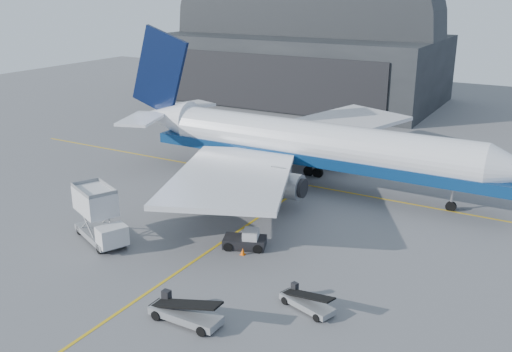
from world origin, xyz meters
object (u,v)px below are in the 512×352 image
Objects in this scene: pushback_tug at (246,241)px; belt_loader_b at (307,302)px; catering_truck at (99,216)px; belt_loader_a at (185,313)px; airliner at (303,143)px.

belt_loader_b is at bearing -57.14° from pushback_tug.
belt_loader_a is (13.75, -6.48, -1.62)m from catering_truck.
belt_loader_b is at bearing 20.47° from catering_truck.
belt_loader_a is at bearing -121.80° from belt_loader_b.
airliner reaches higher than belt_loader_b.
catering_truck is 1.30× the size of belt_loader_a.
pushback_tug is (2.92, -16.85, -3.99)m from airliner.
pushback_tug is 0.75× the size of belt_loader_a.
belt_loader_b is (8.41, -6.12, -0.11)m from pushback_tug.
airliner is 10.85× the size of belt_loader_b.
belt_loader_b is (11.33, -22.97, -4.09)m from airliner.
airliner is 29.01m from belt_loader_a.
pushback_tug is at bearing 47.06° from catering_truck.
catering_truck is 20.03m from belt_loader_b.
airliner is 6.85× the size of catering_truck.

